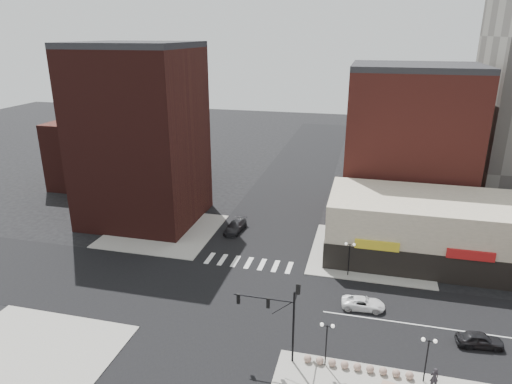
% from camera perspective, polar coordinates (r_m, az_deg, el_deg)
% --- Properties ---
extents(ground, '(240.00, 240.00, 0.00)m').
position_cam_1_polar(ground, '(50.36, -3.28, -13.16)').
color(ground, black).
rests_on(ground, ground).
extents(road_ew, '(200.00, 14.00, 0.02)m').
position_cam_1_polar(road_ew, '(50.36, -3.28, -13.15)').
color(road_ew, black).
rests_on(road_ew, ground).
extents(road_ns, '(14.00, 200.00, 0.02)m').
position_cam_1_polar(road_ns, '(50.35, -3.28, -13.15)').
color(road_ns, black).
rests_on(road_ns, ground).
extents(sidewalk_nw, '(15.00, 15.00, 0.12)m').
position_cam_1_polar(sidewalk_nw, '(67.10, -11.51, -4.75)').
color(sidewalk_nw, gray).
rests_on(sidewalk_nw, ground).
extents(sidewalk_ne, '(15.00, 15.00, 0.12)m').
position_cam_1_polar(sidewalk_ne, '(61.22, 14.09, -7.42)').
color(sidewalk_ne, gray).
rests_on(sidewalk_ne, ground).
extents(sidewalk_sw, '(15.00, 15.00, 0.12)m').
position_cam_1_polar(sidewalk_sw, '(46.47, -27.61, -18.72)').
color(sidewalk_sw, gray).
rests_on(sidewalk_sw, ground).
extents(building_nw, '(16.00, 15.00, 25.00)m').
position_cam_1_polar(building_nw, '(68.61, -14.22, 6.55)').
color(building_nw, '#361411').
rests_on(building_nw, ground).
extents(building_nw_low, '(20.00, 18.00, 12.00)m').
position_cam_1_polar(building_nw_low, '(89.48, -16.68, 4.97)').
color(building_nw_low, '#361411').
rests_on(building_nw_low, ground).
extents(building_ne_midrise, '(18.00, 15.00, 22.00)m').
position_cam_1_polar(building_ne_midrise, '(71.98, 18.55, 5.49)').
color(building_ne_midrise, maroon).
rests_on(building_ne_midrise, ground).
extents(building_ne_row, '(24.20, 12.20, 8.00)m').
position_cam_1_polar(building_ne_row, '(60.82, 20.49, -4.91)').
color(building_ne_row, beige).
rests_on(building_ne_row, ground).
extents(traffic_signal, '(5.59, 3.09, 7.77)m').
position_cam_1_polar(traffic_signal, '(39.80, 3.43, -14.40)').
color(traffic_signal, black).
rests_on(traffic_signal, ground).
extents(street_lamp_se_a, '(1.22, 0.32, 4.16)m').
position_cam_1_polar(street_lamp_se_a, '(40.26, 8.85, -17.10)').
color(street_lamp_se_a, black).
rests_on(street_lamp_se_a, sidewalk_se).
extents(street_lamp_se_b, '(1.22, 0.32, 4.16)m').
position_cam_1_polar(street_lamp_se_b, '(40.65, 20.70, -17.88)').
color(street_lamp_se_b, black).
rests_on(street_lamp_se_b, sidewalk_se).
extents(street_lamp_ne, '(1.22, 0.32, 4.16)m').
position_cam_1_polar(street_lamp_ne, '(53.95, 11.62, -7.19)').
color(street_lamp_ne, black).
rests_on(street_lamp_ne, sidewalk_ne).
extents(bollard_row, '(9.07, 0.67, 0.67)m').
position_cam_1_polar(bollard_row, '(41.96, 12.55, -20.55)').
color(bollard_row, '#A28370').
rests_on(bollard_row, sidewalk_se).
extents(white_suv, '(4.51, 2.27, 1.22)m').
position_cam_1_polar(white_suv, '(49.66, 13.25, -13.39)').
color(white_suv, white).
rests_on(white_suv, ground).
extents(dark_sedan_east, '(4.23, 2.06, 1.39)m').
position_cam_1_polar(dark_sedan_east, '(47.98, 26.19, -16.24)').
color(dark_sedan_east, black).
rests_on(dark_sedan_east, ground).
extents(dark_sedan_north, '(2.58, 5.31, 1.49)m').
position_cam_1_polar(dark_sedan_north, '(65.46, -2.60, -4.33)').
color(dark_sedan_north, black).
rests_on(dark_sedan_north, ground).
extents(pedestrian, '(0.75, 0.58, 1.84)m').
position_cam_1_polar(pedestrian, '(41.73, 21.38, -20.80)').
color(pedestrian, black).
rests_on(pedestrian, sidewalk_se).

